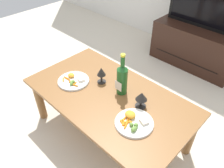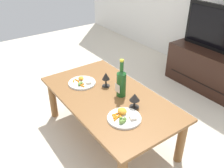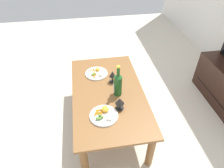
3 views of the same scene
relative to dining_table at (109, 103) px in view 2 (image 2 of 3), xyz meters
name	(u,v)px [view 2 (image 2 of 3)]	position (x,y,z in m)	size (l,w,h in m)	color
ground_plane	(109,135)	(0.00, 0.00, -0.38)	(6.40, 6.40, 0.00)	beige
dining_table	(109,103)	(0.00, 0.00, 0.00)	(1.30, 0.73, 0.45)	brown
tv_stand	(210,69)	(-0.03, 1.54, -0.13)	(1.00, 0.49, 0.48)	black
tv_screen	(219,29)	(-0.03, 1.54, 0.37)	(0.88, 0.05, 0.52)	black
wine_bottle	(121,82)	(0.05, 0.09, 0.20)	(0.08, 0.08, 0.34)	#1E5923
goblet_left	(106,77)	(-0.15, 0.07, 0.17)	(0.07, 0.07, 0.14)	black
goblet_right	(135,98)	(0.25, 0.07, 0.16)	(0.08, 0.08, 0.13)	black
dinner_plate_left	(82,82)	(-0.32, -0.09, 0.08)	(0.26, 0.26, 0.04)	white
dinner_plate_right	(124,117)	(0.32, -0.09, 0.08)	(0.26, 0.26, 0.05)	white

